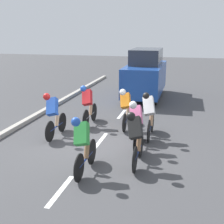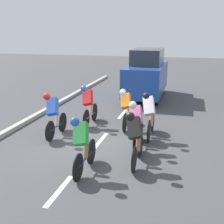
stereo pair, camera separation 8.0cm
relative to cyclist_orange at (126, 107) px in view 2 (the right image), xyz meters
name	(u,v)px [view 2 (the right image)]	position (x,y,z in m)	size (l,w,h in m)	color
ground_plane	(98,144)	(0.52, 1.69, -0.76)	(60.00, 60.00, 0.00)	#424244
lane_stripe_near	(59,190)	(0.52, 4.63, -0.76)	(0.12, 1.40, 0.01)	white
lane_stripe_mid	(101,140)	(0.52, 1.43, -0.76)	(0.12, 1.40, 0.01)	white
lane_stripe_far	(122,114)	(0.52, -1.77, -0.76)	(0.12, 1.40, 0.01)	white
curb	(9,130)	(3.72, 1.43, -0.69)	(0.20, 24.94, 0.14)	#A8A399
cyclist_orange	(126,107)	(0.00, 0.00, 0.00)	(0.43, 1.68, 1.44)	black
cyclist_green	(82,143)	(0.31, 3.70, 0.01)	(0.43, 1.64, 1.47)	black
cyclist_pink	(137,123)	(-0.66, 1.73, 0.00)	(0.43, 1.61, 1.45)	black
cyclist_red	(89,104)	(1.39, -0.06, 0.02)	(0.44, 1.63, 1.49)	black
cyclist_black	(135,137)	(-0.84, 2.95, 0.01)	(0.46, 1.65, 1.47)	black
cyclist_blue	(54,113)	(2.06, 1.45, 0.02)	(0.44, 1.63, 1.49)	black
cyclist_white	(150,114)	(-0.91, 0.77, 0.02)	(0.45, 1.65, 1.52)	black
support_car	(147,74)	(0.03, -5.08, 0.43)	(1.70, 4.45, 2.41)	black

